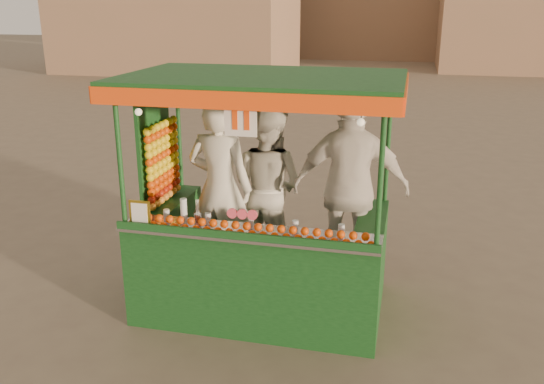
% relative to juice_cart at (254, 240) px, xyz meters
% --- Properties ---
extents(ground, '(90.00, 90.00, 0.00)m').
position_rel_juice_cart_xyz_m(ground, '(0.00, 0.26, -0.76)').
color(ground, brown).
rests_on(ground, ground).
extents(building_left, '(10.00, 6.00, 6.00)m').
position_rel_juice_cart_xyz_m(building_left, '(-9.00, 20.26, 2.24)').
color(building_left, '#8C684F').
rests_on(building_left, ground).
extents(building_right, '(9.00, 6.00, 5.00)m').
position_rel_juice_cart_xyz_m(building_right, '(7.00, 24.26, 1.74)').
color(building_right, '#8C684F').
rests_on(building_right, ground).
extents(juice_cart, '(2.60, 1.68, 2.36)m').
position_rel_juice_cart_xyz_m(juice_cart, '(0.00, 0.00, 0.00)').
color(juice_cart, '#0F3915').
rests_on(juice_cart, ground).
extents(vendor_left, '(0.72, 0.51, 1.85)m').
position_rel_juice_cart_xyz_m(vendor_left, '(-0.42, 0.22, 0.44)').
color(vendor_left, silver).
rests_on(vendor_left, ground).
extents(vendor_middle, '(0.99, 0.87, 1.71)m').
position_rel_juice_cart_xyz_m(vendor_middle, '(-0.02, 0.61, 0.37)').
color(vendor_middle, beige).
rests_on(vendor_middle, ground).
extents(vendor_right, '(1.17, 0.56, 1.95)m').
position_rel_juice_cart_xyz_m(vendor_right, '(0.89, 0.37, 0.49)').
color(vendor_right, white).
rests_on(vendor_right, ground).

